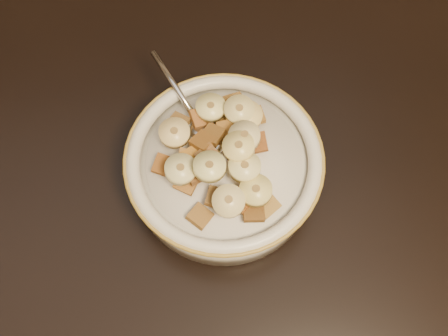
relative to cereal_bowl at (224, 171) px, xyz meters
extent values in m
cube|color=#422816|center=(-0.27, 0.08, -0.82)|extent=(4.00, 4.50, 0.10)
cylinder|color=beige|center=(0.00, 0.00, 0.00)|extent=(0.19, 0.19, 0.05)
cylinder|color=beige|center=(0.00, 0.00, 0.02)|extent=(0.16, 0.16, 0.00)
ellipsoid|color=silver|center=(-0.01, 0.03, 0.03)|extent=(0.05, 0.06, 0.01)
cube|color=brown|center=(0.01, 0.03, 0.04)|extent=(0.02, 0.02, 0.01)
cube|color=brown|center=(-0.02, 0.05, 0.03)|extent=(0.02, 0.02, 0.01)
cube|color=brown|center=(-0.02, 0.00, 0.04)|extent=(0.03, 0.03, 0.01)
cube|color=olive|center=(0.03, -0.06, 0.03)|extent=(0.03, 0.03, 0.01)
cube|color=brown|center=(0.03, 0.01, 0.04)|extent=(0.02, 0.02, 0.01)
cube|color=brown|center=(0.02, -0.06, 0.03)|extent=(0.02, 0.02, 0.01)
cube|color=brown|center=(-0.01, 0.02, 0.04)|extent=(0.03, 0.03, 0.01)
cube|color=brown|center=(-0.03, -0.02, 0.04)|extent=(0.03, 0.03, 0.01)
cube|color=#9D641E|center=(-0.03, 0.00, 0.04)|extent=(0.03, 0.03, 0.01)
cube|color=brown|center=(-0.06, 0.00, 0.03)|extent=(0.03, 0.03, 0.01)
cube|color=brown|center=(0.01, -0.05, 0.04)|extent=(0.03, 0.03, 0.01)
cube|color=brown|center=(-0.02, 0.02, 0.04)|extent=(0.03, 0.03, 0.01)
cube|color=brown|center=(0.03, 0.04, 0.03)|extent=(0.03, 0.03, 0.01)
cube|color=brown|center=(-0.04, 0.00, 0.04)|extent=(0.03, 0.03, 0.01)
cube|color=olive|center=(0.02, 0.06, 0.03)|extent=(0.02, 0.02, 0.01)
cube|color=olive|center=(0.04, 0.04, 0.03)|extent=(0.02, 0.02, 0.01)
cube|color=brown|center=(-0.04, 0.05, 0.03)|extent=(0.03, 0.03, 0.01)
cube|color=#9B672B|center=(-0.04, -0.02, 0.03)|extent=(0.03, 0.03, 0.01)
cube|color=brown|center=(0.00, -0.04, 0.03)|extent=(0.02, 0.02, 0.01)
cube|color=brown|center=(-0.01, -0.04, 0.03)|extent=(0.03, 0.03, 0.01)
cube|color=brown|center=(-0.03, -0.06, 0.03)|extent=(0.03, 0.03, 0.01)
cube|color=brown|center=(0.01, 0.05, 0.03)|extent=(0.03, 0.03, 0.01)
cylinder|color=#F1E994|center=(0.00, 0.05, 0.04)|extent=(0.04, 0.04, 0.01)
cylinder|color=#FFDE92|center=(-0.04, 0.03, 0.04)|extent=(0.04, 0.04, 0.01)
cylinder|color=#EEE377|center=(0.02, -0.05, 0.05)|extent=(0.04, 0.04, 0.01)
cylinder|color=#F2D480|center=(0.03, 0.04, 0.04)|extent=(0.04, 0.04, 0.01)
cylinder|color=#F9DF8B|center=(0.02, 0.04, 0.05)|extent=(0.04, 0.04, 0.01)
cylinder|color=#FEDC89|center=(0.00, -0.05, 0.05)|extent=(0.04, 0.04, 0.02)
cylinder|color=#FAD47A|center=(0.01, 0.00, 0.05)|extent=(0.04, 0.04, 0.01)
cylinder|color=#CAB885|center=(-0.04, -0.01, 0.05)|extent=(0.04, 0.04, 0.01)
cylinder|color=#E7DF8C|center=(-0.02, -0.02, 0.06)|extent=(0.04, 0.04, 0.02)
cylinder|color=#FFE995|center=(0.02, -0.02, 0.05)|extent=(0.04, 0.04, 0.01)
cylinder|color=#F7E2A4|center=(0.02, 0.01, 0.05)|extent=(0.04, 0.04, 0.01)
camera|label=1|loc=(-0.03, -0.21, 0.48)|focal=40.00mm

